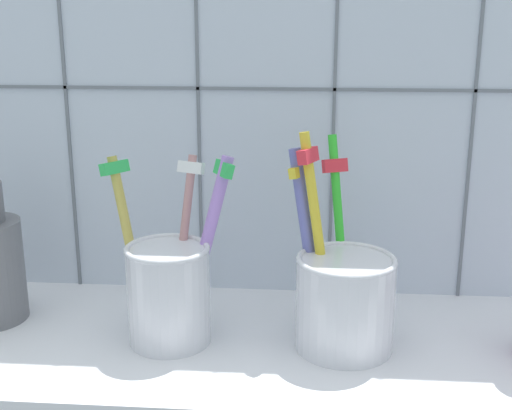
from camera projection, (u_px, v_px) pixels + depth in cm
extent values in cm
cube|color=silver|center=(257.00, 350.00, 58.59)|extent=(64.00, 22.00, 2.00)
cube|color=silver|center=(266.00, 85.00, 64.19)|extent=(64.00, 2.00, 45.00)
cube|color=slate|center=(65.00, 84.00, 64.58)|extent=(0.30, 0.20, 45.00)
cube|color=slate|center=(198.00, 85.00, 63.61)|extent=(0.30, 0.20, 45.00)
cube|color=slate|center=(335.00, 87.00, 62.65)|extent=(0.30, 0.20, 45.00)
cube|color=slate|center=(476.00, 88.00, 61.69)|extent=(0.30, 0.20, 45.00)
cube|color=slate|center=(266.00, 89.00, 63.21)|extent=(64.00, 0.20, 0.30)
cylinder|color=silver|center=(169.00, 295.00, 57.06)|extent=(6.98, 6.98, 8.34)
torus|color=silver|center=(167.00, 249.00, 55.91)|extent=(7.13, 7.13, 0.50)
cylinder|color=gold|center=(130.00, 246.00, 57.52)|extent=(4.10, 3.29, 15.33)
cube|color=green|center=(114.00, 168.00, 56.65)|extent=(2.32, 2.64, 1.19)
cylinder|color=#AD7FDB|center=(205.00, 247.00, 57.24)|extent=(5.20, 3.59, 15.52)
cube|color=green|center=(224.00, 169.00, 56.17)|extent=(2.11, 2.65, 1.34)
cylinder|color=tan|center=(183.00, 245.00, 58.20)|extent=(2.47, 4.57, 15.19)
cube|color=white|center=(191.00, 167.00, 57.81)|extent=(2.53, 1.72, 1.12)
cylinder|color=silver|center=(345.00, 304.00, 56.02)|extent=(8.16, 8.16, 7.80)
torus|color=silver|center=(347.00, 260.00, 54.95)|extent=(8.25, 8.25, 0.50)
cylinder|color=green|center=(340.00, 233.00, 58.91)|extent=(2.67, 4.95, 16.71)
cube|color=#E5333F|center=(335.00, 166.00, 58.62)|extent=(2.37, 1.74, 1.30)
cylinder|color=#6467B3|center=(308.00, 244.00, 56.92)|extent=(3.93, 2.68, 16.16)
cube|color=yellow|center=(298.00, 172.00, 55.78)|extent=(1.70, 2.29, 0.97)
cylinder|color=yellow|center=(318.00, 238.00, 56.12)|extent=(3.81, 2.43, 17.60)
cube|color=#E5333F|center=(308.00, 156.00, 54.78)|extent=(1.93, 2.51, 1.29)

